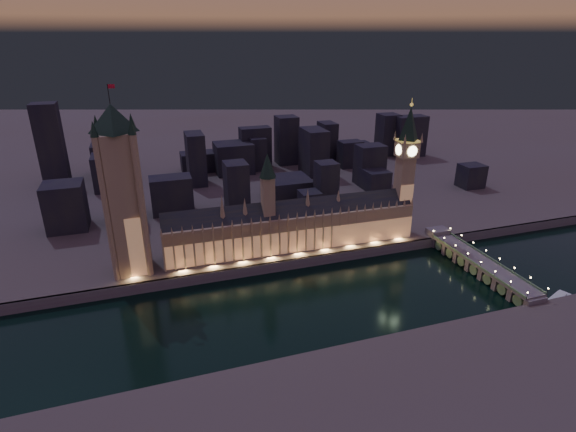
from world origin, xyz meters
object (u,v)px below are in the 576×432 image
object	(u,v)px
elizabeth_tower	(406,161)
westminster_bridge	(476,263)
palace_of_westminster	(292,226)
river_boat	(555,301)
victoria_tower	(122,185)

from	to	relation	value
elizabeth_tower	westminster_bridge	size ratio (longest dim) A/B	0.99
palace_of_westminster	elizabeth_tower	size ratio (longest dim) A/B	1.80
elizabeth_tower	westminster_bridge	bearing A→B (deg)	-67.36
palace_of_westminster	river_boat	xyz separation A→B (m)	(144.79, -119.74, -24.81)
elizabeth_tower	palace_of_westminster	bearing A→B (deg)	-179.89
elizabeth_tower	river_boat	bearing A→B (deg)	-68.49
palace_of_westminster	elizabeth_tower	xyz separation A→B (m)	(97.53, 0.19, 44.36)
westminster_bridge	elizabeth_tower	bearing A→B (deg)	112.64
palace_of_westminster	victoria_tower	bearing A→B (deg)	179.91
palace_of_westminster	victoria_tower	size ratio (longest dim) A/B	1.56
westminster_bridge	river_boat	size ratio (longest dim) A/B	2.76
victoria_tower	westminster_bridge	size ratio (longest dim) A/B	1.15
victoria_tower	river_boat	world-z (taller)	victoria_tower
victoria_tower	river_boat	distance (m)	299.66
palace_of_westminster	river_boat	world-z (taller)	palace_of_westminster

